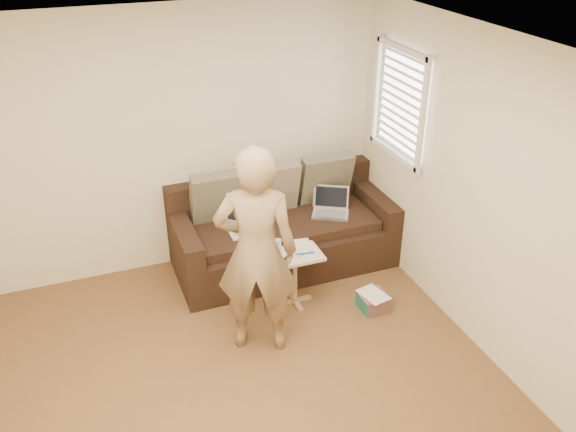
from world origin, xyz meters
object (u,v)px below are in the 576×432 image
at_px(striped_box, 373,301).
at_px(side_table, 295,278).
at_px(sofa, 284,229).
at_px(laptop_silver, 331,215).
at_px(drinking_glass, 278,246).
at_px(person, 256,252).
at_px(laptop_white, 248,231).

bearing_deg(striped_box, side_table, 150.26).
xyz_separation_m(sofa, laptop_silver, (0.48, -0.07, 0.10)).
height_order(side_table, striped_box, side_table).
distance_m(drinking_glass, striped_box, 1.03).
xyz_separation_m(drinking_glass, striped_box, (0.77, -0.47, -0.51)).
height_order(sofa, side_table, sofa).
distance_m(person, side_table, 0.93).
height_order(laptop_white, side_table, laptop_white).
xyz_separation_m(person, drinking_glass, (0.37, 0.54, -0.33)).
bearing_deg(striped_box, drinking_glass, 148.74).
relative_size(laptop_white, person, 0.20).
height_order(side_table, drinking_glass, drinking_glass).
bearing_deg(laptop_silver, sofa, -157.75).
bearing_deg(drinking_glass, striped_box, -31.26).
bearing_deg(side_table, drinking_glass, 141.98).
distance_m(laptop_white, side_table, 0.67).
bearing_deg(side_table, laptop_white, 115.89).
relative_size(laptop_white, drinking_glass, 3.06).
bearing_deg(laptop_white, laptop_silver, 2.17).
height_order(drinking_glass, striped_box, drinking_glass).
relative_size(laptop_silver, striped_box, 1.42).
bearing_deg(sofa, drinking_glass, -116.10).
xyz_separation_m(laptop_silver, person, (-1.12, -1.01, 0.40)).
distance_m(laptop_silver, striped_box, 1.04).
relative_size(laptop_silver, side_table, 0.69).
distance_m(sofa, drinking_glass, 0.62).
height_order(sofa, laptop_white, sofa).
height_order(laptop_white, drinking_glass, laptop_white).
bearing_deg(laptop_silver, laptop_white, -148.81).
relative_size(laptop_silver, laptop_white, 1.00).
xyz_separation_m(laptop_white, drinking_glass, (0.14, -0.46, 0.07)).
distance_m(laptop_silver, laptop_white, 0.89).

